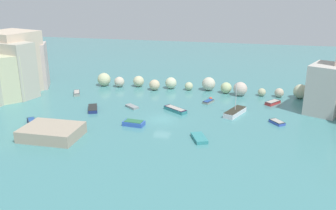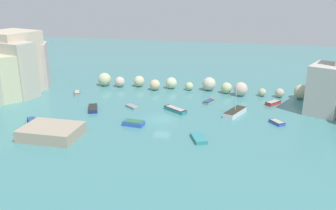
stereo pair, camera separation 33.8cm
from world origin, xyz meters
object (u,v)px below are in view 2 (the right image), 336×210
moored_boat_3 (209,102)px  moored_boat_5 (235,112)px  channel_buoy (211,99)px  moored_boat_7 (77,93)px  moored_boat_6 (93,108)px  moored_boat_2 (175,110)px  stone_dock (51,132)px  moored_boat_8 (32,121)px  moored_boat_10 (273,103)px  moored_boat_9 (134,123)px  moored_boat_0 (199,138)px  moored_boat_4 (132,107)px  moored_boat_1 (277,122)px

moored_boat_3 → moored_boat_5: bearing=65.9°
channel_buoy → moored_boat_7: bearing=-175.4°
moored_boat_3 → moored_boat_6: (-17.98, -8.21, 0.05)m
moored_boat_2 → moored_boat_6: size_ratio=1.07×
stone_dock → moored_boat_6: 11.69m
moored_boat_8 → moored_boat_3: bearing=82.1°
moored_boat_10 → channel_buoy: bearing=-52.3°
moored_boat_5 → moored_boat_9: moored_boat_5 is taller
moored_boat_0 → moored_boat_2: size_ratio=0.86×
moored_boat_4 → moored_boat_10: 24.14m
moored_boat_1 → moored_boat_7: size_ratio=0.83×
moored_boat_7 → moored_boat_10: 35.62m
channel_buoy → moored_boat_8: bearing=-145.0°
moored_boat_6 → moored_boat_10: moored_boat_6 is taller
moored_boat_6 → moored_boat_10: size_ratio=1.26×
moored_boat_3 → moored_boat_5: (4.84, -5.20, 0.21)m
stone_dock → moored_boat_8: stone_dock is taller
moored_boat_2 → moored_boat_5: bearing=38.7°
moored_boat_6 → moored_boat_1: bearing=-113.1°
moored_boat_1 → moored_boat_0: bearing=-88.8°
moored_boat_2 → moored_boat_3: moored_boat_2 is taller
moored_boat_2 → moored_boat_9: moored_boat_9 is taller
moored_boat_6 → moored_boat_9: bearing=-143.8°
channel_buoy → moored_boat_7: size_ratio=0.19×
moored_boat_10 → moored_boat_9: bearing=-17.1°
moored_boat_2 → moored_boat_4: moored_boat_2 is taller
moored_boat_6 → moored_boat_9: size_ratio=1.24×
moored_boat_0 → moored_boat_8: 25.10m
moored_boat_3 → moored_boat_9: bearing=-12.3°
stone_dock → moored_boat_10: bearing=36.2°
stone_dock → moored_boat_5: size_ratio=1.42×
moored_boat_7 → moored_boat_5: bearing=-125.6°
moored_boat_0 → moored_boat_10: size_ratio=1.17×
moored_boat_2 → moored_boat_8: 22.06m
moored_boat_1 → moored_boat_6: 29.11m
stone_dock → moored_boat_10: 36.59m
stone_dock → channel_buoy: size_ratio=12.50×
stone_dock → moored_boat_10: size_ratio=2.41×
channel_buoy → moored_boat_8: size_ratio=0.25×
moored_boat_2 → moored_boat_10: (15.58, 7.45, -0.03)m
moored_boat_0 → moored_boat_6: size_ratio=0.92×
moored_boat_2 → moored_boat_5: size_ratio=0.80×
moored_boat_1 → moored_boat_8: (-35.47, -7.99, 0.08)m
moored_boat_3 → moored_boat_7: (-24.65, -0.51, 0.07)m
moored_boat_5 → moored_boat_6: bearing=120.2°
moored_boat_1 → moored_boat_2: 15.93m
channel_buoy → moored_boat_9: moored_boat_9 is taller
moored_boat_4 → moored_boat_5: bearing=-140.7°
channel_buoy → moored_boat_2: 8.73m
moored_boat_4 → moored_boat_5: moored_boat_5 is taller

